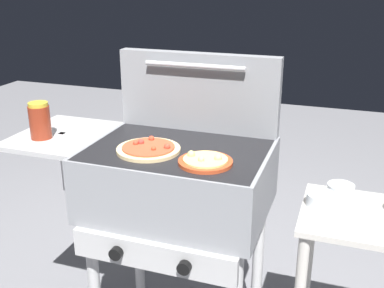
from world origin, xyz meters
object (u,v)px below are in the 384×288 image
at_px(prep_table, 363,272).
at_px(grill, 175,185).
at_px(sauce_jar, 40,121).
at_px(pizza_pepperoni, 149,149).
at_px(topping_bowl_far, 340,191).
at_px(topping_bowl_near, 321,200).
at_px(pizza_cheese, 205,161).

bearing_deg(prep_table, grill, -179.63).
distance_m(grill, sauce_jar, 0.55).
bearing_deg(pizza_pepperoni, prep_table, 4.97).
bearing_deg(topping_bowl_far, topping_bowl_near, -120.92).
bearing_deg(pizza_cheese, grill, 144.78).
bearing_deg(pizza_cheese, topping_bowl_far, 27.09).
height_order(pizza_pepperoni, sauce_jar, sauce_jar).
xyz_separation_m(pizza_cheese, topping_bowl_far, (0.42, 0.22, -0.14)).
xyz_separation_m(pizza_pepperoni, prep_table, (0.75, 0.06, -0.37)).
distance_m(grill, topping_bowl_near, 0.51).
xyz_separation_m(pizza_cheese, sauce_jar, (-0.65, 0.04, 0.06)).
bearing_deg(pizza_pepperoni, topping_bowl_far, 15.09).
distance_m(prep_table, topping_bowl_far, 0.28).
bearing_deg(grill, topping_bowl_far, 11.20).
relative_size(grill, topping_bowl_far, 10.40).
height_order(sauce_jar, topping_bowl_near, sauce_jar).
height_order(topping_bowl_near, topping_bowl_far, same).
distance_m(pizza_cheese, topping_bowl_near, 0.41).
relative_size(pizza_pepperoni, pizza_cheese, 1.25).
relative_size(grill, sauce_jar, 7.01).
bearing_deg(prep_table, sauce_jar, -176.51).
bearing_deg(sauce_jar, pizza_cheese, -3.19).
height_order(pizza_pepperoni, topping_bowl_far, pizza_pepperoni).
distance_m(grill, prep_table, 0.71).
height_order(pizza_pepperoni, pizza_cheese, pizza_cheese).
relative_size(pizza_pepperoni, sauce_jar, 1.62).
bearing_deg(grill, sauce_jar, -172.39).
distance_m(sauce_jar, prep_table, 1.26).
relative_size(grill, pizza_cheese, 5.40).
xyz_separation_m(grill, prep_table, (0.67, 0.00, -0.22)).
distance_m(pizza_pepperoni, pizza_cheese, 0.22).
relative_size(grill, pizza_pepperoni, 4.33).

